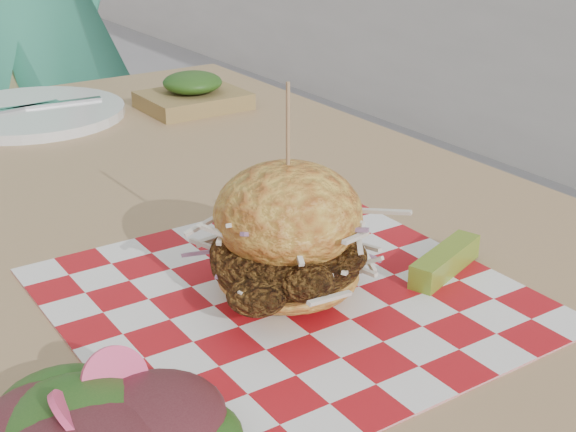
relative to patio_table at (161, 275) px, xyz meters
The scene contains 7 objects.
patio_table is the anchor object (origin of this frame).
paper_liner 0.25m from the patio_table, 87.77° to the right, with size 0.36×0.36×0.00m, color #B6121A.
sandwich 0.27m from the patio_table, 87.77° to the right, with size 0.16×0.16×0.18m.
pickle_spear 0.33m from the patio_table, 61.93° to the right, with size 0.10×0.02×0.02m, color olive.
side_salad 0.40m from the patio_table, 119.33° to the right, with size 0.14×0.14×0.05m.
place_setting 0.43m from the patio_table, 90.00° to the left, with size 0.27×0.27×0.02m.
kraft_tray 0.42m from the patio_table, 56.79° to the left, with size 0.15×0.12×0.06m.
Camera 1 is at (-0.45, -0.91, 1.08)m, focal length 50.00 mm.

